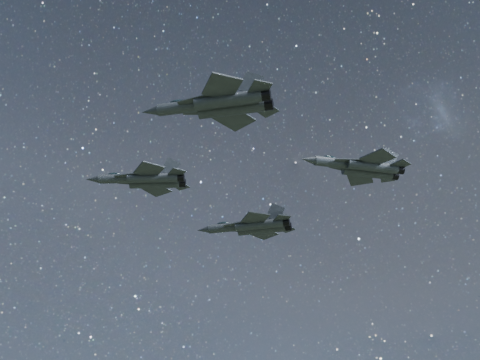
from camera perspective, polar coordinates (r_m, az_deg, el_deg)
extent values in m
cylinder|color=#2E353A|center=(92.06, -12.01, 0.12)|extent=(7.21, 2.52, 1.49)
cone|color=#2E353A|center=(93.26, -14.75, 0.07)|extent=(2.46, 1.66, 1.34)
ellipsoid|color=#18282C|center=(92.68, -12.66, 0.50)|extent=(2.40, 1.33, 0.74)
cube|color=#2E353A|center=(90.98, -8.98, 0.15)|extent=(7.96, 2.57, 1.24)
cylinder|color=#2E353A|center=(89.89, -8.86, 0.21)|extent=(8.16, 2.66, 1.49)
cylinder|color=#2E353A|center=(91.53, -8.66, -0.37)|extent=(8.16, 2.66, 1.49)
cylinder|color=black|center=(89.18, -6.09, 0.26)|extent=(1.43, 1.54, 1.38)
cylinder|color=black|center=(90.84, -5.93, -0.32)|extent=(1.43, 1.54, 1.38)
cube|color=#2E353A|center=(90.51, -11.14, 0.47)|extent=(5.03, 2.65, 0.11)
cube|color=#2E353A|center=(92.72, -10.81, -0.30)|extent=(5.01, 1.27, 0.11)
cube|color=#2E353A|center=(88.05, -9.23, 1.03)|extent=(4.97, 5.21, 0.19)
cube|color=#2E353A|center=(93.65, -8.53, -0.93)|extent=(5.43, 5.48, 0.19)
cube|color=#2E353A|center=(88.25, -6.43, 0.75)|extent=(2.92, 3.03, 0.14)
cube|color=#2E353A|center=(92.07, -6.07, -0.59)|extent=(3.21, 3.24, 0.14)
cube|color=#2E353A|center=(90.09, -7.07, 1.32)|extent=(3.27, 0.90, 3.40)
cube|color=#2E353A|center=(92.14, -6.86, 0.59)|extent=(3.33, 0.55, 3.40)
cylinder|color=#2E353A|center=(100.66, -1.08, -4.83)|extent=(7.59, 4.03, 1.58)
cone|color=#2E353A|center=(101.88, -3.74, -5.08)|extent=(2.77, 2.16, 1.42)
ellipsoid|color=#18282C|center=(101.25, -1.75, -4.50)|extent=(2.63, 1.82, 0.78)
cube|color=#2E353A|center=(99.56, 1.87, -4.57)|extent=(8.34, 4.25, 1.32)
cylinder|color=#2E353A|center=(98.39, 1.99, -4.56)|extent=(8.55, 4.37, 1.58)
cylinder|color=#2E353A|center=(100.21, 2.22, -5.02)|extent=(8.55, 4.37, 1.58)
cylinder|color=black|center=(97.67, 4.67, -4.29)|extent=(1.73, 1.82, 1.46)
cylinder|color=black|center=(99.51, 4.86, -4.76)|extent=(1.73, 1.82, 1.46)
cube|color=#2E353A|center=(98.99, -0.25, -4.49)|extent=(5.10, 3.66, 0.12)
cube|color=#2E353A|center=(101.42, 0.11, -5.10)|extent=(5.38, 1.91, 0.12)
cube|color=#2E353A|center=(96.33, 1.57, -3.89)|extent=(4.69, 5.08, 0.20)
cube|color=#2E353A|center=(102.52, 2.38, -5.45)|extent=(5.81, 5.72, 0.20)
cube|color=#2E353A|center=(96.62, 4.30, -3.90)|extent=(2.74, 2.91, 0.15)
cube|color=#2E353A|center=(100.84, 4.75, -4.97)|extent=(3.44, 3.42, 0.15)
cube|color=#2E353A|center=(98.48, 3.62, -3.31)|extent=(3.27, 1.61, 3.61)
cube|color=#2E353A|center=(100.76, 3.87, -3.91)|extent=(3.45, 1.08, 3.61)
cylinder|color=#2E353A|center=(77.87, -5.45, 7.42)|extent=(8.19, 4.14, 1.70)
cone|color=#2E353A|center=(79.37, -9.10, 6.91)|extent=(2.96, 2.27, 1.53)
ellipsoid|color=#18282C|center=(78.69, -6.35, 7.77)|extent=(2.82, 1.90, 0.84)
cube|color=#2E353A|center=(76.57, -1.35, 7.92)|extent=(9.00, 4.35, 1.42)
cylinder|color=#2E353A|center=(75.35, -1.22, 8.15)|extent=(9.23, 4.48, 1.70)
cylinder|color=#2E353A|center=(77.06, -0.85, 7.20)|extent=(9.23, 4.48, 1.70)
cylinder|color=black|center=(74.59, 2.58, 8.61)|extent=(1.84, 1.93, 1.57)
cylinder|color=black|center=(76.32, 2.85, 7.64)|extent=(1.84, 1.93, 1.57)
cube|color=#2E353A|center=(76.17, -4.35, 8.16)|extent=(5.53, 3.81, 0.13)
cube|color=#2E353A|center=(78.45, -3.77, 6.91)|extent=(5.77, 1.90, 0.13)
cube|color=#2E353A|center=(73.50, -1.84, 9.45)|extent=(5.14, 5.54, 0.22)
cube|color=#2E353A|center=(79.31, -0.60, 6.23)|extent=(6.25, 6.18, 0.22)
cube|color=#2E353A|center=(73.66, 2.05, 9.36)|extent=(3.01, 3.18, 0.16)
cube|color=#2E353A|center=(77.63, 2.70, 7.13)|extent=(3.70, 3.68, 0.16)
cube|color=#2E353A|center=(75.88, 1.11, 9.81)|extent=(3.56, 1.64, 3.88)
cube|color=#2E353A|center=(78.00, 1.49, 8.60)|extent=(3.73, 1.06, 3.88)
cylinder|color=#2E353A|center=(91.60, 9.81, 1.71)|extent=(7.62, 2.38, 1.58)
cone|color=#2E353A|center=(90.00, 6.94, 2.06)|extent=(2.57, 1.67, 1.42)
ellipsoid|color=#18282C|center=(91.56, 9.07, 2.21)|extent=(2.51, 1.32, 0.78)
cube|color=#2E353A|center=(93.55, 12.81, 1.31)|extent=(8.41, 2.40, 1.32)
cylinder|color=#2E353A|center=(92.71, 13.32, 1.34)|extent=(8.62, 2.48, 1.58)
cylinder|color=#2E353A|center=(94.29, 12.82, 0.74)|extent=(8.62, 2.48, 1.58)
cylinder|color=black|center=(94.71, 15.87, 1.02)|extent=(1.46, 1.59, 1.46)
cylinder|color=black|center=(96.25, 15.34, 0.44)|extent=(1.46, 1.59, 1.46)
cube|color=#2E353A|center=(91.12, 11.19, 1.93)|extent=(5.34, 1.55, 0.12)
cube|color=#2E353A|center=(93.27, 10.56, 1.10)|extent=(5.36, 2.62, 0.12)
cube|color=#2E353A|center=(90.86, 13.82, 2.20)|extent=(5.71, 5.80, 0.20)
cube|color=#2E353A|center=(96.21, 12.11, 0.17)|extent=(5.36, 5.59, 0.20)
cube|color=#2E353A|center=(93.64, 15.99, 1.54)|extent=(3.37, 3.42, 0.15)
cube|color=#2E353A|center=(97.18, 14.77, 0.20)|extent=(3.15, 3.25, 0.15)
cube|color=#2E353A|center=(94.70, 14.86, 2.22)|extent=(3.53, 0.55, 3.60)
cube|color=#2E353A|center=(96.62, 14.22, 1.48)|extent=(3.48, 0.82, 3.60)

